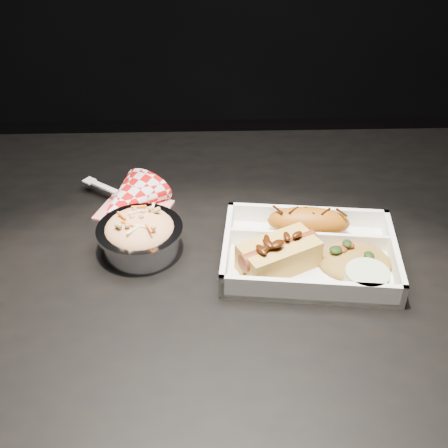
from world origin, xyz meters
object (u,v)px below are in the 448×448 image
at_px(fried_pastry, 308,222).
at_px(napkin_fork, 128,199).
at_px(hotdog, 279,253).
at_px(foil_coleslaw_cup, 140,234).
at_px(dining_table, 204,297).
at_px(food_tray, 309,255).

xyz_separation_m(fried_pastry, napkin_fork, (-0.29, 0.09, -0.01)).
distance_m(fried_pastry, napkin_fork, 0.30).
xyz_separation_m(hotdog, foil_coleslaw_cup, (-0.20, 0.05, -0.00)).
xyz_separation_m(dining_table, fried_pastry, (0.16, 0.03, 0.12)).
bearing_deg(fried_pastry, food_tray, -96.57).
relative_size(dining_table, fried_pastry, 9.54).
height_order(foil_coleslaw_cup, napkin_fork, foil_coleslaw_cup).
bearing_deg(fried_pastry, napkin_fork, 162.27).
distance_m(food_tray, foil_coleslaw_cup, 0.25).
height_order(dining_table, hotdog, hotdog).
relative_size(hotdog, foil_coleslaw_cup, 0.99).
distance_m(dining_table, foil_coleslaw_cup, 0.15).
xyz_separation_m(fried_pastry, foil_coleslaw_cup, (-0.25, -0.02, 0.00)).
bearing_deg(napkin_fork, foil_coleslaw_cup, -37.94).
distance_m(dining_table, food_tray, 0.19).
xyz_separation_m(food_tray, fried_pastry, (0.01, 0.05, 0.02)).
relative_size(food_tray, napkin_fork, 1.66).
bearing_deg(fried_pastry, foil_coleslaw_cup, -174.48).
relative_size(foil_coleslaw_cup, napkin_fork, 0.79).
distance_m(foil_coleslaw_cup, napkin_fork, 0.12).
distance_m(food_tray, napkin_fork, 0.32).
xyz_separation_m(food_tray, foil_coleslaw_cup, (-0.25, 0.03, 0.02)).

